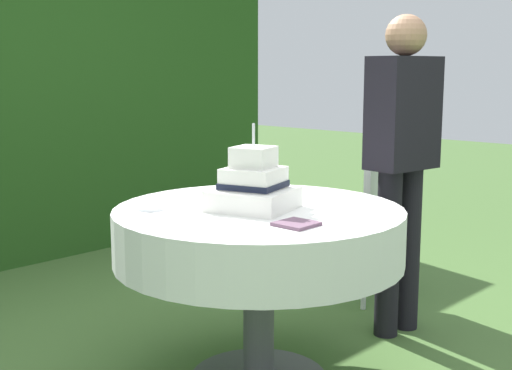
{
  "coord_description": "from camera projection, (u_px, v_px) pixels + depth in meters",
  "views": [
    {
      "loc": [
        -2.04,
        -1.92,
        1.34
      ],
      "look_at": [
        -0.02,
        0.0,
        0.87
      ],
      "focal_mm": 48.08,
      "sensor_mm": 36.0,
      "label": 1
    }
  ],
  "objects": [
    {
      "name": "cake_table",
      "position": [
        259.0,
        237.0,
        2.88
      ],
      "size": [
        1.22,
        1.22,
        0.77
      ],
      "color": "#4C4C51",
      "rests_on": "ground_plane"
    },
    {
      "name": "serving_plate_near",
      "position": [
        151.0,
        209.0,
        2.82
      ],
      "size": [
        0.1,
        0.1,
        0.01
      ],
      "primitive_type": "cylinder",
      "color": "white",
      "rests_on": "cake_table"
    },
    {
      "name": "garden_chair",
      "position": [
        363.0,
        209.0,
        3.96
      ],
      "size": [
        0.48,
        0.48,
        0.89
      ],
      "color": "white",
      "rests_on": "ground_plane"
    },
    {
      "name": "standing_person",
      "position": [
        402.0,
        153.0,
        3.39
      ],
      "size": [
        0.38,
        0.25,
        1.6
      ],
      "color": "black",
      "rests_on": "ground_plane"
    },
    {
      "name": "wedding_cake",
      "position": [
        253.0,
        186.0,
        2.83
      ],
      "size": [
        0.39,
        0.39,
        0.36
      ],
      "color": "white",
      "rests_on": "cake_table"
    },
    {
      "name": "serving_plate_far",
      "position": [
        246.0,
        188.0,
        3.31
      ],
      "size": [
        0.14,
        0.14,
        0.01
      ],
      "primitive_type": "cylinder",
      "color": "white",
      "rests_on": "cake_table"
    },
    {
      "name": "napkin_stack",
      "position": [
        296.0,
        224.0,
        2.54
      ],
      "size": [
        0.14,
        0.14,
        0.01
      ],
      "primitive_type": "cube",
      "rotation": [
        0.0,
        0.0,
        0.02
      ],
      "color": "#6B4C60",
      "rests_on": "cake_table"
    }
  ]
}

